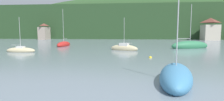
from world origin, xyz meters
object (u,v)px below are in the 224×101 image
object	(u,v)px
sailboat_far_8	(64,45)
mooring_buoy_far	(150,58)
shore_building_west	(44,32)
sailboat_far_4	(190,46)
sailboat_far_6	(124,48)
sailboat_far_10	(21,50)
shore_building_westcentral	(210,29)
sailboat_near_7	(176,77)

from	to	relation	value
sailboat_far_8	mooring_buoy_far	xyz separation A→B (m)	(17.59, -16.89, -0.35)
shore_building_west	sailboat_far_4	size ratio (longest dim) A/B	0.74
sailboat_far_6	sailboat_far_10	bearing A→B (deg)	35.86
sailboat_far_8	mooring_buoy_far	size ratio (longest dim) A/B	21.19
mooring_buoy_far	sailboat_far_6	bearing A→B (deg)	111.73
sailboat_far_4	sailboat_far_10	bearing A→B (deg)	178.93
sailboat_far_4	sailboat_far_8	bearing A→B (deg)	155.57
shore_building_westcentral	mooring_buoy_far	distance (m)	59.49
sailboat_far_8	shore_building_west	bearing A→B (deg)	-144.18
sailboat_near_7	sailboat_far_10	xyz separation A→B (m)	(-20.58, 15.76, -0.09)
shore_building_west	sailboat_far_6	distance (m)	55.36
sailboat_far_4	sailboat_near_7	distance (m)	26.92
sailboat_far_4	sailboat_far_8	distance (m)	27.29
sailboat_near_7	sailboat_far_10	distance (m)	25.92
sailboat_near_7	sailboat_far_8	world-z (taller)	sailboat_far_8
shore_building_west	shore_building_westcentral	world-z (taller)	shore_building_westcentral
shore_building_west	sailboat_far_4	world-z (taller)	sailboat_far_4
sailboat_near_7	sailboat_far_10	bearing A→B (deg)	-113.02
sailboat_far_8	sailboat_far_10	size ratio (longest dim) A/B	1.48
shore_building_westcentral	sailboat_far_10	size ratio (longest dim) A/B	1.48
mooring_buoy_far	sailboat_far_10	bearing A→B (deg)	167.06
shore_building_westcentral	sailboat_far_8	size ratio (longest dim) A/B	1.00
shore_building_west	sailboat_near_7	size ratio (longest dim) A/B	1.00
shore_building_west	sailboat_near_7	bearing A→B (deg)	-57.91
sailboat_far_6	sailboat_near_7	world-z (taller)	sailboat_near_7
shore_building_westcentral	sailboat_near_7	size ratio (longest dim) A/B	1.27
shore_building_west	shore_building_westcentral	xyz separation A→B (m)	(68.54, 0.02, 0.90)
sailboat_far_4	mooring_buoy_far	size ratio (longest dim) A/B	22.40
sailboat_far_6	sailboat_far_4	bearing A→B (deg)	-136.52
mooring_buoy_far	sailboat_far_4	bearing A→B (deg)	56.00
shore_building_west	mooring_buoy_far	bearing A→B (deg)	-52.86
sailboat_near_7	sailboat_far_4	bearing A→B (deg)	174.22
sailboat_far_6	sailboat_far_8	world-z (taller)	sailboat_far_8
shore_building_west	sailboat_far_6	size ratio (longest dim) A/B	1.12
shore_building_westcentral	sailboat_far_10	bearing A→B (deg)	-136.88
sailboat_far_6	sailboat_far_10	world-z (taller)	sailboat_far_6
shore_building_west	sailboat_far_6	xyz separation A→B (m)	(35.38, -42.48, -2.97)
shore_building_west	sailboat_far_8	xyz separation A→B (m)	(21.34, -34.51, -2.99)
shore_building_west	sailboat_far_8	bearing A→B (deg)	-58.27
shore_building_west	sailboat_far_10	xyz separation A→B (m)	(18.61, -46.73, -3.07)
sailboat_far_4	sailboat_far_6	xyz separation A→B (m)	(-13.11, -5.26, -0.10)
sailboat_far_6	mooring_buoy_far	distance (m)	9.61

